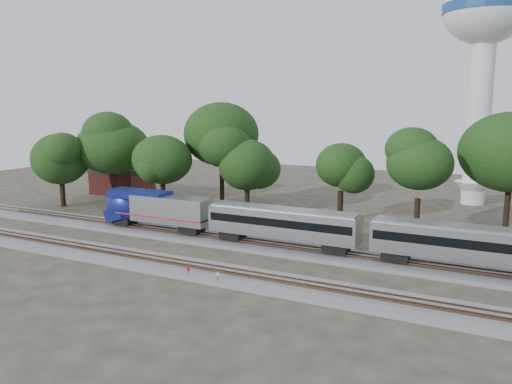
# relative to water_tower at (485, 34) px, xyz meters

# --- Properties ---
(ground) EXTENTS (160.00, 160.00, 0.00)m
(ground) POSITION_rel_water_tower_xyz_m (-24.37, -43.38, -25.88)
(ground) COLOR #383328
(ground) RESTS_ON ground
(track_far) EXTENTS (160.00, 5.00, 0.73)m
(track_far) POSITION_rel_water_tower_xyz_m (-24.37, -37.38, -25.67)
(track_far) COLOR slate
(track_far) RESTS_ON ground
(track_near) EXTENTS (160.00, 5.00, 0.73)m
(track_near) POSITION_rel_water_tower_xyz_m (-24.37, -47.38, -25.67)
(track_near) COLOR slate
(track_near) RESTS_ON ground
(switch_stand_red) EXTENTS (0.34, 0.16, 1.12)m
(switch_stand_red) POSITION_rel_water_tower_xyz_m (-20.47, -49.35, -25.17)
(switch_stand_red) COLOR #512D19
(switch_stand_red) RESTS_ON ground
(switch_stand_white) EXTENTS (0.34, 0.08, 1.07)m
(switch_stand_white) POSITION_rel_water_tower_xyz_m (-17.47, -49.28, -25.20)
(switch_stand_white) COLOR #512D19
(switch_stand_white) RESTS_ON ground
(switch_lever) EXTENTS (0.51, 0.32, 0.30)m
(switch_lever) POSITION_rel_water_tower_xyz_m (-19.47, -49.12, -25.73)
(switch_lever) COLOR #512D19
(switch_lever) RESTS_ON ground
(water_tower) EXTENTS (12.62, 12.62, 34.93)m
(water_tower) POSITION_rel_water_tower_xyz_m (0.00, 0.00, 0.00)
(water_tower) COLOR silver
(water_tower) RESTS_ON ground
(brick_building) EXTENTS (9.72, 6.90, 4.63)m
(brick_building) POSITION_rel_water_tower_xyz_m (-56.19, -17.21, -23.54)
(brick_building) COLOR maroon
(brick_building) RESTS_ON ground
(tree_0) EXTENTS (7.46, 7.46, 10.52)m
(tree_0) POSITION_rel_water_tower_xyz_m (-56.52, -30.33, -18.56)
(tree_0) COLOR black
(tree_0) RESTS_ON ground
(tree_1) EXTENTS (9.10, 9.10, 12.83)m
(tree_1) POSITION_rel_water_tower_xyz_m (-50.60, -25.33, -16.94)
(tree_1) COLOR black
(tree_1) RESTS_ON ground
(tree_2) EXTENTS (7.90, 7.90, 11.14)m
(tree_2) POSITION_rel_water_tower_xyz_m (-39.52, -27.56, -18.13)
(tree_2) COLOR black
(tree_2) RESTS_ON ground
(tree_3) EXTENTS (11.34, 11.34, 15.98)m
(tree_3) POSITION_rel_water_tower_xyz_m (-33.91, -20.39, -14.73)
(tree_3) COLOR black
(tree_3) RESTS_ON ground
(tree_4) EXTENTS (7.20, 7.20, 10.14)m
(tree_4) POSITION_rel_water_tower_xyz_m (-28.50, -22.56, -18.82)
(tree_4) COLOR black
(tree_4) RESTS_ON ground
(tree_5) EXTENTS (7.67, 7.67, 10.82)m
(tree_5) POSITION_rel_water_tower_xyz_m (-15.27, -20.88, -18.35)
(tree_5) COLOR black
(tree_5) RESTS_ON ground
(tree_6) EXTENTS (8.97, 8.97, 12.64)m
(tree_6) POSITION_rel_water_tower_xyz_m (-4.59, -25.89, -17.07)
(tree_6) COLOR black
(tree_6) RESTS_ON ground
(tree_7) EXTENTS (10.18, 10.18, 14.35)m
(tree_7) POSITION_rel_water_tower_xyz_m (4.70, -20.28, -15.87)
(tree_7) COLOR black
(tree_7) RESTS_ON ground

